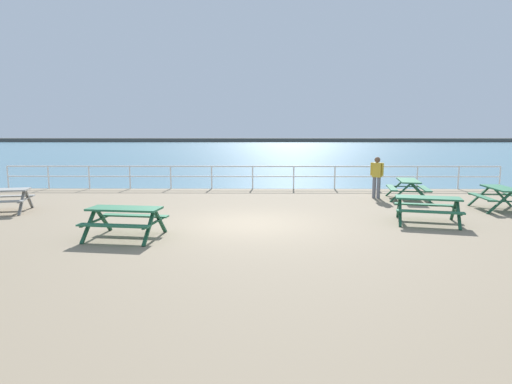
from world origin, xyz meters
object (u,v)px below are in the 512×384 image
picnic_table_seaward (501,193)px  picnic_table_near_right (428,204)px  visitor (377,175)px  picnic_table_mid_centre (125,215)px  picnic_table_near_left (408,185)px

picnic_table_seaward → picnic_table_near_right: bearing=127.7°
picnic_table_near_right → visitor: 4.83m
picnic_table_near_right → picnic_table_mid_centre: 8.51m
picnic_table_near_left → picnic_table_near_right: (-0.94, -4.48, 0.00)m
picnic_table_mid_centre → visitor: visitor is taller
picnic_table_near_left → picnic_table_mid_centre: (-9.26, -6.32, 0.00)m
picnic_table_near_right → picnic_table_seaward: size_ratio=1.11×
picnic_table_near_left → picnic_table_near_right: bearing=178.4°
picnic_table_near_right → picnic_table_seaward: (3.33, 2.18, 0.00)m
picnic_table_seaward → visitor: visitor is taller
picnic_table_near_left → picnic_table_seaward: same height
picnic_table_near_right → visitor: (-0.22, 4.81, 0.36)m
picnic_table_near_left → picnic_table_mid_centre: bearing=134.6°
picnic_table_near_left → picnic_table_mid_centre: same height
picnic_table_near_right → picnic_table_seaward: same height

